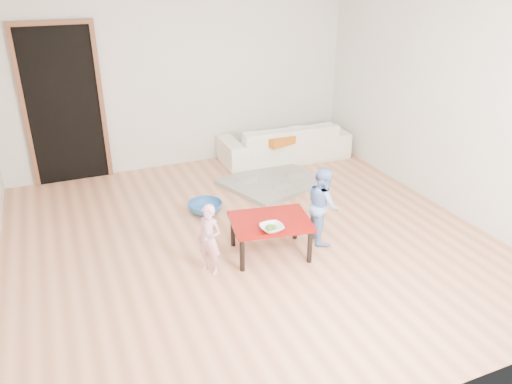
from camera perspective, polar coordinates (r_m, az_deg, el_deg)
floor at (r=5.46m, az=-0.82°, el=-5.39°), size 5.00×5.00×0.01m
back_wall at (r=7.25m, az=-8.56°, el=13.00°), size 5.00×0.02×2.60m
right_wall at (r=6.29m, az=21.05°, el=9.85°), size 0.02×5.00×2.60m
doorway at (r=7.08m, az=-21.11°, el=9.05°), size 1.02×0.08×2.11m
sofa at (r=7.59m, az=3.24°, el=5.77°), size 1.95×0.82×0.56m
cushion at (r=7.25m, az=2.44°, el=6.11°), size 0.55×0.51×0.12m
red_table at (r=5.11m, az=1.64°, el=-5.14°), size 0.88×0.72×0.39m
bowl at (r=4.81m, az=1.82°, el=-4.13°), size 0.22×0.22×0.05m
broccoli at (r=4.81m, az=1.82°, el=-4.13°), size 0.12×0.12×0.06m
child_pink at (r=4.76m, az=-5.37°, el=-5.45°), size 0.29×0.31×0.71m
child_blue at (r=5.31m, az=7.62°, el=-1.44°), size 0.39×0.46×0.83m
basin at (r=6.03m, az=-5.83°, el=-1.77°), size 0.41×0.41×0.13m
blanket at (r=6.80m, az=1.97°, el=1.23°), size 1.50×1.37×0.06m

